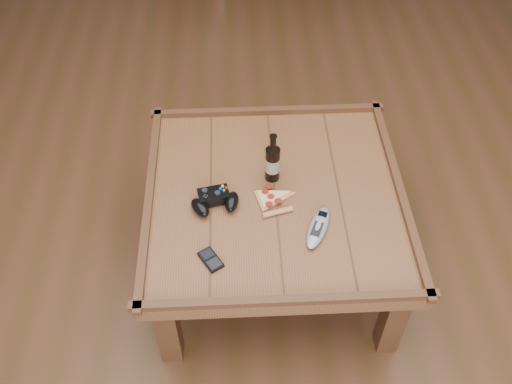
{
  "coord_description": "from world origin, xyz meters",
  "views": [
    {
      "loc": [
        -0.14,
        -1.47,
        2.1
      ],
      "look_at": [
        -0.08,
        -0.05,
        0.52
      ],
      "focal_mm": 40.0,
      "sensor_mm": 36.0,
      "label": 1
    }
  ],
  "objects_px": {
    "beer_bottle": "(273,161)",
    "pizza_slice": "(272,200)",
    "smartphone": "(211,260)",
    "remote_control": "(318,228)",
    "coffee_table": "(275,204)",
    "game_controller": "(215,201)"
  },
  "relations": [
    {
      "from": "beer_bottle",
      "to": "smartphone",
      "type": "distance_m",
      "value": 0.47
    },
    {
      "from": "coffee_table",
      "to": "smartphone",
      "type": "xyz_separation_m",
      "value": [
        -0.25,
        -0.31,
        0.07
      ]
    },
    {
      "from": "beer_bottle",
      "to": "pizza_slice",
      "type": "relative_size",
      "value": 0.95
    },
    {
      "from": "beer_bottle",
      "to": "remote_control",
      "type": "xyz_separation_m",
      "value": [
        0.15,
        -0.27,
        -0.08
      ]
    },
    {
      "from": "pizza_slice",
      "to": "remote_control",
      "type": "distance_m",
      "value": 0.22
    },
    {
      "from": "coffee_table",
      "to": "beer_bottle",
      "type": "distance_m",
      "value": 0.17
    },
    {
      "from": "pizza_slice",
      "to": "smartphone",
      "type": "bearing_deg",
      "value": -146.18
    },
    {
      "from": "game_controller",
      "to": "pizza_slice",
      "type": "xyz_separation_m",
      "value": [
        0.22,
        0.01,
        -0.02
      ]
    },
    {
      "from": "coffee_table",
      "to": "smartphone",
      "type": "relative_size",
      "value": 9.16
    },
    {
      "from": "beer_bottle",
      "to": "remote_control",
      "type": "relative_size",
      "value": 1.05
    },
    {
      "from": "coffee_table",
      "to": "beer_bottle",
      "type": "xyz_separation_m",
      "value": [
        -0.01,
        0.09,
        0.15
      ]
    },
    {
      "from": "coffee_table",
      "to": "beer_bottle",
      "type": "height_order",
      "value": "beer_bottle"
    },
    {
      "from": "beer_bottle",
      "to": "smartphone",
      "type": "bearing_deg",
      "value": -121.62
    },
    {
      "from": "pizza_slice",
      "to": "smartphone",
      "type": "relative_size",
      "value": 2.09
    },
    {
      "from": "coffee_table",
      "to": "game_controller",
      "type": "bearing_deg",
      "value": -168.07
    },
    {
      "from": "remote_control",
      "to": "smartphone",
      "type": "bearing_deg",
      "value": -140.06
    },
    {
      "from": "beer_bottle",
      "to": "smartphone",
      "type": "xyz_separation_m",
      "value": [
        -0.24,
        -0.39,
        -0.08
      ]
    },
    {
      "from": "game_controller",
      "to": "smartphone",
      "type": "xyz_separation_m",
      "value": [
        -0.02,
        -0.26,
        -0.02
      ]
    },
    {
      "from": "pizza_slice",
      "to": "game_controller",
      "type": "bearing_deg",
      "value": 167.7
    },
    {
      "from": "smartphone",
      "to": "remote_control",
      "type": "bearing_deg",
      "value": -14.96
    },
    {
      "from": "smartphone",
      "to": "remote_control",
      "type": "relative_size",
      "value": 0.53
    },
    {
      "from": "remote_control",
      "to": "coffee_table",
      "type": "bearing_deg",
      "value": 150.92
    }
  ]
}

